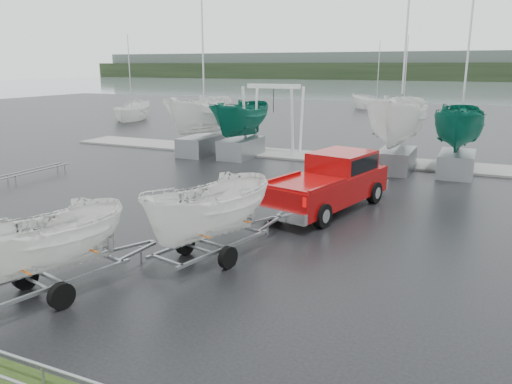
% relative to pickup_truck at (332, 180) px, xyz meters
% --- Properties ---
extents(ground_plane, '(120.00, 120.00, 0.00)m').
position_rel_pickup_truck_xyz_m(ground_plane, '(-5.34, -3.16, -1.06)').
color(ground_plane, black).
rests_on(ground_plane, ground).
extents(lake, '(300.00, 300.00, 0.00)m').
position_rel_pickup_truck_xyz_m(lake, '(-5.34, 96.84, -1.06)').
color(lake, slate).
rests_on(lake, ground).
extents(dock, '(30.00, 3.00, 0.12)m').
position_rel_pickup_truck_xyz_m(dock, '(-5.34, 9.84, -1.01)').
color(dock, gray).
rests_on(dock, ground).
extents(treeline, '(300.00, 8.00, 6.00)m').
position_rel_pickup_truck_xyz_m(treeline, '(-5.34, 166.84, 1.94)').
color(treeline, black).
rests_on(treeline, ground).
extents(far_hill, '(300.00, 6.00, 10.00)m').
position_rel_pickup_truck_xyz_m(far_hill, '(-5.34, 174.84, 3.94)').
color(far_hill, '#4C5651').
rests_on(far_hill, ground).
extents(pickup_truck, '(3.44, 6.40, 2.02)m').
position_rel_pickup_truck_xyz_m(pickup_truck, '(0.00, 0.00, 0.00)').
color(pickup_truck, maroon).
rests_on(pickup_truck, ground).
extents(trailer_hitched, '(2.08, 3.78, 5.04)m').
position_rel_pickup_truck_xyz_m(trailer_hitched, '(-1.55, -6.37, 1.68)').
color(trailer_hitched, gray).
rests_on(trailer_hitched, ground).
extents(trailer_parked, '(2.03, 3.78, 4.62)m').
position_rel_pickup_truck_xyz_m(trailer_parked, '(-3.80, -9.88, 1.46)').
color(trailer_parked, gray).
rests_on(trailer_parked, ground).
extents(boat_hoist, '(3.30, 2.18, 4.12)m').
position_rel_pickup_truck_xyz_m(boat_hoist, '(-6.49, 9.84, 1.61)').
color(boat_hoist, silver).
rests_on(boat_hoist, ground).
extents(keelboat_0, '(2.38, 3.20, 10.55)m').
position_rel_pickup_truck_xyz_m(keelboat_0, '(-10.31, 7.84, 2.73)').
color(keelboat_0, gray).
rests_on(keelboat_0, ground).
extents(keelboat_1, '(2.16, 3.20, 6.84)m').
position_rel_pickup_truck_xyz_m(keelboat_1, '(-7.73, 8.04, 2.33)').
color(keelboat_1, gray).
rests_on(keelboat_1, ground).
extents(keelboat_2, '(2.64, 3.20, 10.82)m').
position_rel_pickup_truck_xyz_m(keelboat_2, '(1.07, 7.84, 3.15)').
color(keelboat_2, gray).
rests_on(keelboat_2, ground).
extents(keelboat_3, '(2.28, 3.20, 10.45)m').
position_rel_pickup_truck_xyz_m(keelboat_3, '(3.90, 8.14, 2.55)').
color(keelboat_3, gray).
rests_on(keelboat_3, ground).
extents(mast_rack_0, '(0.56, 6.50, 0.06)m').
position_rel_pickup_truck_xyz_m(mast_rack_0, '(-14.34, -2.16, -0.71)').
color(mast_rack_0, gray).
rests_on(mast_rack_0, ground).
extents(mast_rack_2, '(7.00, 0.56, 0.06)m').
position_rel_pickup_truck_xyz_m(mast_rack_2, '(-1.34, -12.66, -0.71)').
color(mast_rack_2, gray).
rests_on(mast_rack_2, ground).
extents(moored_boat_0, '(3.48, 3.52, 11.55)m').
position_rel_pickup_truck_xyz_m(moored_boat_0, '(-26.63, 22.12, -1.05)').
color(moored_boat_0, silver).
rests_on(moored_boat_0, ground).
extents(moored_boat_1, '(3.59, 3.55, 11.58)m').
position_rel_pickup_truck_xyz_m(moored_boat_1, '(-7.15, 43.52, -1.05)').
color(moored_boat_1, silver).
rests_on(moored_boat_1, ground).
extents(moored_boat_2, '(3.24, 3.28, 11.33)m').
position_rel_pickup_truck_xyz_m(moored_boat_2, '(-2.64, 34.30, -1.05)').
color(moored_boat_2, silver).
rests_on(moored_boat_2, ground).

